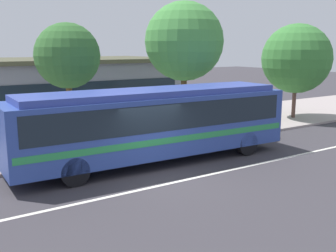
# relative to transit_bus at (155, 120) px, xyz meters

# --- Properties ---
(ground_plane) EXTENTS (120.00, 120.00, 0.00)m
(ground_plane) POSITION_rel_transit_bus_xyz_m (-0.93, -1.72, -1.72)
(ground_plane) COLOR #38353A
(sidewalk_slab) EXTENTS (60.00, 8.00, 0.12)m
(sidewalk_slab) POSITION_rel_transit_bus_xyz_m (-0.93, 5.35, -1.66)
(sidewalk_slab) COLOR #9F928F
(sidewalk_slab) RESTS_ON ground_plane
(lane_stripe_center) EXTENTS (56.00, 0.16, 0.01)m
(lane_stripe_center) POSITION_rel_transit_bus_xyz_m (-0.93, -2.52, -1.72)
(lane_stripe_center) COLOR silver
(lane_stripe_center) RESTS_ON ground_plane
(transit_bus) EXTENTS (11.64, 2.95, 2.96)m
(transit_bus) POSITION_rel_transit_bus_xyz_m (0.00, 0.00, 0.00)
(transit_bus) COLOR #2D4697
(transit_bus) RESTS_ON ground_plane
(pedestrian_waiting_near_sign) EXTENTS (0.46, 0.46, 1.70)m
(pedestrian_waiting_near_sign) POSITION_rel_transit_bus_xyz_m (-4.13, 2.50, -0.61)
(pedestrian_waiting_near_sign) COLOR #3A283C
(pedestrian_waiting_near_sign) RESTS_ON sidewalk_slab
(pedestrian_walking_along_curb) EXTENTS (0.35, 0.35, 1.69)m
(pedestrian_walking_along_curb) POSITION_rel_transit_bus_xyz_m (4.36, 3.07, -0.61)
(pedestrian_walking_along_curb) COLOR navy
(pedestrian_walking_along_curb) RESTS_ON sidewalk_slab
(pedestrian_standing_by_tree) EXTENTS (0.46, 0.46, 1.77)m
(pedestrian_standing_by_tree) POSITION_rel_transit_bus_xyz_m (3.57, 2.15, -0.56)
(pedestrian_standing_by_tree) COLOR #373E39
(pedestrian_standing_by_tree) RESTS_ON sidewalk_slab
(bus_stop_sign) EXTENTS (0.17, 0.43, 2.32)m
(bus_stop_sign) POSITION_rel_transit_bus_xyz_m (3.19, 1.73, -0.11)
(bus_stop_sign) COLOR gray
(bus_stop_sign) RESTS_ON sidewalk_slab
(street_tree_near_stop) EXTENTS (2.95, 2.95, 5.55)m
(street_tree_near_stop) POSITION_rel_transit_bus_xyz_m (-1.91, 4.35, 2.45)
(street_tree_near_stop) COLOR brown
(street_tree_near_stop) RESTS_ON sidewalk_slab
(street_tree_mid_block) EXTENTS (4.09, 4.09, 6.79)m
(street_tree_mid_block) POSITION_rel_transit_bus_xyz_m (4.21, 3.90, 3.13)
(street_tree_mid_block) COLOR brown
(street_tree_mid_block) RESTS_ON sidewalk_slab
(street_tree_far_end) EXTENTS (4.33, 4.33, 5.91)m
(street_tree_far_end) POSITION_rel_transit_bus_xyz_m (12.57, 3.45, 2.14)
(street_tree_far_end) COLOR brown
(street_tree_far_end) RESTS_ON sidewalk_slab
(station_building) EXTENTS (16.94, 8.52, 3.86)m
(station_building) POSITION_rel_transit_bus_xyz_m (-1.01, 12.31, 0.22)
(station_building) COLOR slate
(station_building) RESTS_ON ground_plane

